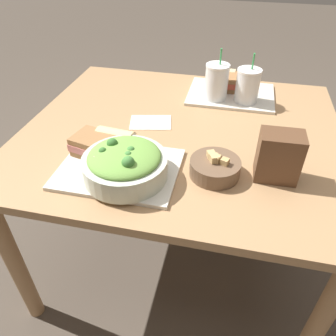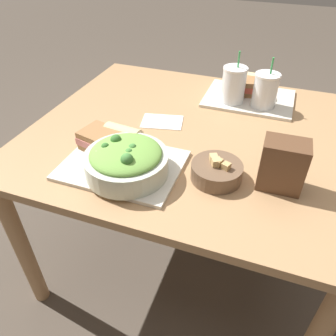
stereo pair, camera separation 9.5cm
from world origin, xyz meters
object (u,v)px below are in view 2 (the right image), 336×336
object	(u,v)px
drink_cup_dark	(234,86)
drink_cup_red	(265,91)
sandwich_far	(249,86)
chip_bag	(283,165)
soup_bowl	(217,171)
baguette_far	(242,79)
baguette_near	(123,136)
sandwich_near	(102,140)
salad_bowl	(126,160)
napkin_folded	(162,122)

from	to	relation	value
drink_cup_dark	drink_cup_red	distance (m)	0.13
sandwich_far	chip_bag	bearing A→B (deg)	-81.57
drink_cup_dark	chip_bag	xyz separation A→B (m)	(0.23, -0.47, -0.00)
drink_cup_red	chip_bag	bearing A→B (deg)	-77.54
soup_bowl	baguette_far	bearing A→B (deg)	93.57
drink_cup_red	chip_bag	xyz separation A→B (m)	(0.10, -0.47, -0.00)
baguette_far	drink_cup_red	world-z (taller)	drink_cup_red
baguette_near	baguette_far	size ratio (longest dim) A/B	1.06
sandwich_near	soup_bowl	bearing A→B (deg)	11.59
baguette_near	baguette_far	distance (m)	0.68
sandwich_far	baguette_far	world-z (taller)	baguette_far
salad_bowl	drink_cup_dark	size ratio (longest dim) A/B	1.19
sandwich_far	chip_bag	world-z (taller)	chip_bag
napkin_folded	soup_bowl	bearing A→B (deg)	-43.73
salad_bowl	chip_bag	bearing A→B (deg)	13.79
sandwich_near	chip_bag	xyz separation A→B (m)	(0.57, 0.02, 0.03)
baguette_far	napkin_folded	distance (m)	0.47
salad_bowl	sandwich_far	size ratio (longest dim) A/B	1.55
baguette_far	sandwich_far	bearing A→B (deg)	-141.31
baguette_far	napkin_folded	world-z (taller)	baguette_far
baguette_far	napkin_folded	bearing A→B (deg)	153.16
soup_bowl	napkin_folded	distance (m)	0.38
sandwich_far	salad_bowl	bearing A→B (deg)	-119.38
chip_bag	salad_bowl	bearing A→B (deg)	-167.65
sandwich_far	drink_cup_red	size ratio (longest dim) A/B	0.80
soup_bowl	chip_bag	xyz separation A→B (m)	(0.18, 0.03, 0.05)
baguette_far	chip_bag	bearing A→B (deg)	-158.01
baguette_near	drink_cup_dark	world-z (taller)	drink_cup_dark
baguette_near	drink_cup_dark	bearing A→B (deg)	-25.48
baguette_near	soup_bowl	bearing A→B (deg)	-92.73
sandwich_far	chip_bag	distance (m)	0.60
baguette_near	drink_cup_dark	size ratio (longest dim) A/B	0.62
salad_bowl	baguette_far	xyz separation A→B (m)	(0.22, 0.74, -0.01)
soup_bowl	drink_cup_red	distance (m)	0.51
sandwich_near	drink_cup_dark	distance (m)	0.60
baguette_near	napkin_folded	world-z (taller)	baguette_near
baguette_far	soup_bowl	bearing A→B (deg)	-173.51
salad_bowl	napkin_folded	world-z (taller)	salad_bowl
soup_bowl	sandwich_near	size ratio (longest dim) A/B	0.98
napkin_folded	drink_cup_red	bearing A→B (deg)	34.87
sandwich_far	drink_cup_dark	world-z (taller)	drink_cup_dark
drink_cup_dark	soup_bowl	bearing A→B (deg)	-84.02
salad_bowl	drink_cup_red	distance (m)	0.67
baguette_near	drink_cup_dark	distance (m)	0.53
napkin_folded	salad_bowl	bearing A→B (deg)	-87.55
soup_bowl	drink_cup_red	world-z (taller)	drink_cup_red
drink_cup_red	baguette_far	bearing A→B (deg)	125.29
sandwich_near	napkin_folded	world-z (taller)	sandwich_near
drink_cup_dark	sandwich_far	bearing A→B (deg)	62.89
soup_bowl	baguette_far	distance (m)	0.67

